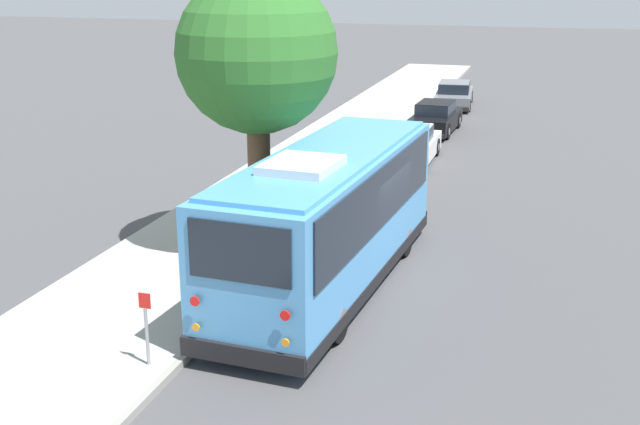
{
  "coord_description": "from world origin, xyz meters",
  "views": [
    {
      "loc": [
        -16.92,
        -3.98,
        6.91
      ],
      "look_at": [
        0.4,
        1.19,
        1.3
      ],
      "focal_mm": 45.0,
      "sensor_mm": 36.0,
      "label": 1
    }
  ],
  "objects_px": {
    "shuttle_bus": "(329,213)",
    "street_tree": "(258,43)",
    "parked_sedan_black": "(436,118)",
    "sign_post_near": "(146,328)",
    "parked_sedan_white": "(409,146)",
    "parked_sedan_gray": "(454,95)",
    "sign_post_far": "(185,303)"
  },
  "relations": [
    {
      "from": "shuttle_bus",
      "to": "street_tree",
      "type": "xyz_separation_m",
      "value": [
        1.69,
        2.21,
        3.44
      ]
    },
    {
      "from": "parked_sedan_black",
      "to": "shuttle_bus",
      "type": "bearing_deg",
      "value": -176.15
    },
    {
      "from": "street_tree",
      "to": "sign_post_near",
      "type": "distance_m",
      "value": 7.68
    },
    {
      "from": "parked_sedan_white",
      "to": "street_tree",
      "type": "height_order",
      "value": "street_tree"
    },
    {
      "from": "parked_sedan_black",
      "to": "parked_sedan_gray",
      "type": "height_order",
      "value": "parked_sedan_black"
    },
    {
      "from": "shuttle_bus",
      "to": "sign_post_far",
      "type": "xyz_separation_m",
      "value": [
        -3.16,
        1.97,
        -1.04
      ]
    },
    {
      "from": "parked_sedan_gray",
      "to": "shuttle_bus",
      "type": "bearing_deg",
      "value": 176.76
    },
    {
      "from": "parked_sedan_gray",
      "to": "sign_post_near",
      "type": "distance_m",
      "value": 29.43
    },
    {
      "from": "parked_sedan_white",
      "to": "parked_sedan_gray",
      "type": "relative_size",
      "value": 0.95
    },
    {
      "from": "parked_sedan_white",
      "to": "street_tree",
      "type": "relative_size",
      "value": 0.62
    },
    {
      "from": "shuttle_bus",
      "to": "parked_sedan_black",
      "type": "height_order",
      "value": "shuttle_bus"
    },
    {
      "from": "street_tree",
      "to": "sign_post_far",
      "type": "bearing_deg",
      "value": -177.2
    },
    {
      "from": "parked_sedan_gray",
      "to": "sign_post_far",
      "type": "xyz_separation_m",
      "value": [
        -27.9,
        1.47,
        0.12
      ]
    },
    {
      "from": "parked_sedan_black",
      "to": "parked_sedan_white",
      "type": "bearing_deg",
      "value": -178.13
    },
    {
      "from": "street_tree",
      "to": "sign_post_far",
      "type": "distance_m",
      "value": 6.61
    },
    {
      "from": "parked_sedan_black",
      "to": "parked_sedan_gray",
      "type": "xyz_separation_m",
      "value": [
        6.85,
        0.11,
        -0.04
      ]
    },
    {
      "from": "parked_sedan_gray",
      "to": "street_tree",
      "type": "height_order",
      "value": "street_tree"
    },
    {
      "from": "parked_sedan_black",
      "to": "street_tree",
      "type": "relative_size",
      "value": 0.58
    },
    {
      "from": "parked_sedan_white",
      "to": "sign_post_far",
      "type": "height_order",
      "value": "parked_sedan_white"
    },
    {
      "from": "parked_sedan_white",
      "to": "sign_post_near",
      "type": "height_order",
      "value": "sign_post_near"
    },
    {
      "from": "parked_sedan_gray",
      "to": "sign_post_near",
      "type": "relative_size",
      "value": 3.46
    },
    {
      "from": "parked_sedan_gray",
      "to": "street_tree",
      "type": "bearing_deg",
      "value": 171.37
    },
    {
      "from": "parked_sedan_white",
      "to": "sign_post_far",
      "type": "relative_size",
      "value": 4.1
    },
    {
      "from": "parked_sedan_white",
      "to": "parked_sedan_black",
      "type": "distance_m",
      "value": 5.73
    },
    {
      "from": "parked_sedan_black",
      "to": "parked_sedan_gray",
      "type": "bearing_deg",
      "value": 3.52
    },
    {
      "from": "shuttle_bus",
      "to": "parked_sedan_white",
      "type": "bearing_deg",
      "value": 5.99
    },
    {
      "from": "parked_sedan_black",
      "to": "street_tree",
      "type": "xyz_separation_m",
      "value": [
        -16.21,
        1.82,
        4.56
      ]
    },
    {
      "from": "sign_post_near",
      "to": "sign_post_far",
      "type": "distance_m",
      "value": 1.5
    },
    {
      "from": "parked_sedan_black",
      "to": "sign_post_near",
      "type": "height_order",
      "value": "sign_post_near"
    },
    {
      "from": "shuttle_bus",
      "to": "parked_sedan_gray",
      "type": "xyz_separation_m",
      "value": [
        24.75,
        0.5,
        -1.15
      ]
    },
    {
      "from": "sign_post_near",
      "to": "shuttle_bus",
      "type": "bearing_deg",
      "value": -22.95
    },
    {
      "from": "parked_sedan_gray",
      "to": "street_tree",
      "type": "relative_size",
      "value": 0.65
    }
  ]
}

